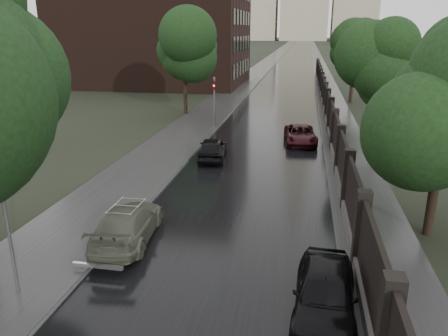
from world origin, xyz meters
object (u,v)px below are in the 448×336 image
traffic_light (214,98)px  hatchback_left (212,148)px  lamp_post (5,213)px  volga_sedan (128,224)px  tree_right_b (382,70)px  tree_right_a (447,106)px  car_right_far (300,135)px  tree_left_far (184,56)px  car_right_near (325,292)px  tree_right_c (354,55)px

traffic_light → hatchback_left: size_ratio=1.03×
lamp_post → hatchback_left: size_ratio=1.31×
traffic_light → volga_sedan: traffic_light is taller
traffic_light → tree_right_b: bearing=-14.2°
hatchback_left → volga_sedan: bearing=79.1°
tree_right_b → traffic_light: (-11.80, 2.99, -2.55)m
tree_right_b → traffic_light: 12.44m
hatchback_left → tree_right_a: bearing=134.1°
volga_sedan → car_right_far: bearing=-116.5°
volga_sedan → hatchback_left: (0.91, 10.97, -0.01)m
car_right_far → tree_right_a: bearing=-75.2°
tree_right_a → traffic_light: bearing=124.8°
tree_right_b → volga_sedan: (-11.10, -16.52, -4.28)m
tree_left_far → car_right_far: tree_left_far is taller
lamp_post → car_right_near: size_ratio=1.23×
tree_right_a → volga_sedan: bearing=-167.2°
tree_right_a → car_right_far: bearing=110.8°
tree_right_a → traffic_light: size_ratio=1.75×
lamp_post → traffic_light: 23.52m
tree_right_b → car_right_far: tree_right_b is taller
car_right_far → tree_right_b: bearing=2.7°
tree_right_b → car_right_far: size_ratio=1.59×
traffic_light → car_right_far: size_ratio=0.91×
tree_right_c → lamp_post: 40.67m
lamp_post → traffic_light: bearing=87.3°
tree_left_far → volga_sedan: tree_left_far is taller
traffic_light → tree_right_c: bearing=51.8°
car_right_near → tree_right_c: bearing=87.1°
tree_right_a → tree_right_b: bearing=90.0°
tree_right_a → hatchback_left: size_ratio=1.80×
tree_left_far → car_right_near: (11.40, -27.77, -4.54)m
traffic_light → hatchback_left: (1.61, -8.54, -1.73)m
car_right_near → hatchback_left: bearing=116.5°
car_right_far → car_right_near: bearing=-93.2°
volga_sedan → hatchback_left: bearing=-100.2°
lamp_post → car_right_near: (8.80, 0.73, -1.97)m
tree_right_b → lamp_post: tree_right_b is taller
tree_right_a → volga_sedan: size_ratio=1.52×
tree_left_far → lamp_post: bearing=-84.8°
lamp_post → car_right_far: (7.87, 19.74, -2.06)m
tree_left_far → tree_right_a: size_ratio=1.05×
traffic_light → car_right_far: 7.95m
tree_right_a → car_right_far: size_ratio=1.59×
hatchback_left → car_right_near: (6.09, -14.22, 0.04)m
lamp_post → car_right_near: lamp_post is taller
tree_left_far → traffic_light: size_ratio=1.85×
hatchback_left → tree_right_c: bearing=-119.6°
tree_left_far → volga_sedan: size_ratio=1.60×
traffic_light → tree_right_a: bearing=-55.2°
tree_left_far → lamp_post: size_ratio=1.45×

